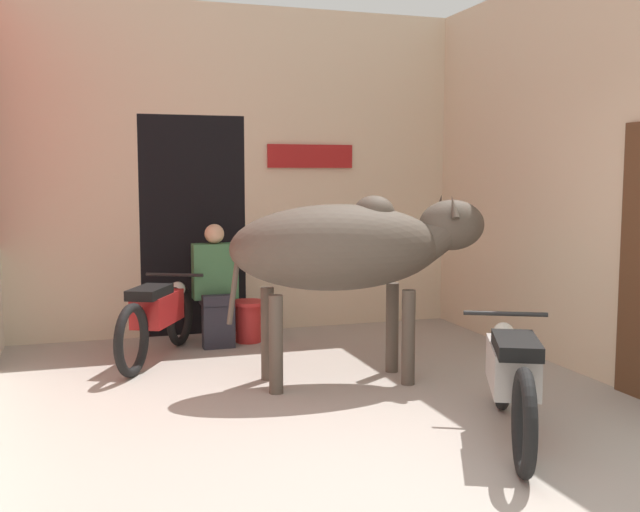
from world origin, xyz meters
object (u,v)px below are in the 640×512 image
motorcycle_near (512,375)px  cow (351,247)px  shopkeeper_seated (216,283)px  motorcycle_far (158,315)px  plastic_stool (248,320)px

motorcycle_near → cow: bearing=108.3°
motorcycle_near → shopkeeper_seated: (-1.36, 3.23, 0.21)m
motorcycle_far → cow: bearing=-40.2°
cow → plastic_stool: 1.98m
cow → shopkeeper_seated: cow is taller
motorcycle_near → shopkeeper_seated: bearing=112.8°
motorcycle_near → plastic_stool: motorcycle_near is taller
motorcycle_far → plastic_stool: size_ratio=3.95×
motorcycle_near → plastic_stool: 3.45m
cow → motorcycle_far: bearing=139.8°
motorcycle_far → shopkeeper_seated: shopkeeper_seated is taller
shopkeeper_seated → plastic_stool: shopkeeper_seated is taller
cow → motorcycle_far: 2.02m
motorcycle_near → shopkeeper_seated: size_ratio=1.42×
motorcycle_near → shopkeeper_seated: shopkeeper_seated is taller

